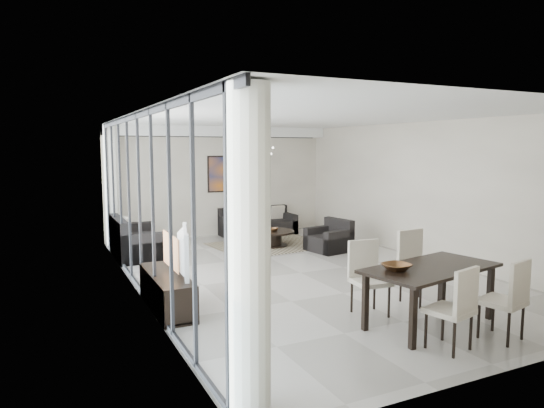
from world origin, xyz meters
TOP-DOWN VIEW (x-y plane):
  - room_shell at (0.46, 0.00)m, footprint 6.00×9.00m
  - window_wall at (-2.86, 0.00)m, footprint 0.37×8.95m
  - soffit at (0.00, 4.30)m, footprint 5.98×0.40m
  - painting at (0.50, 4.47)m, footprint 1.68×0.04m
  - chandelier at (0.30, 2.50)m, footprint 0.66×0.66m
  - rug at (0.60, 2.60)m, footprint 2.81×2.26m
  - coffee_table at (0.61, 2.51)m, footprint 1.06×1.06m
  - bowl_coffee at (0.60, 2.43)m, footprint 0.26×0.26m
  - sofa_main at (0.92, 4.07)m, footprint 2.03×0.83m
  - loveseat at (-2.55, 2.78)m, footprint 0.97×1.72m
  - armchair at (1.56, 1.43)m, footprint 0.95×0.99m
  - side_table at (-2.35, 4.15)m, footprint 0.39×0.39m
  - tv_console at (-2.76, -0.94)m, footprint 0.47×1.67m
  - television at (-2.60, -0.99)m, footprint 0.43×1.16m
  - dining_table at (0.24, -3.10)m, footprint 2.05×1.30m
  - dining_chair_sw at (-0.11, -3.89)m, footprint 0.56×0.56m
  - dining_chair_se at (0.70, -3.95)m, footprint 0.57×0.57m
  - dining_chair_nw at (-0.23, -2.35)m, footprint 0.52×0.52m
  - dining_chair_ne at (0.76, -2.24)m, footprint 0.55×0.55m
  - bowl_dining at (-0.30, -3.06)m, footprint 0.38×0.38m

SIDE VIEW (x-z plane):
  - rug at x=0.60m, z-range 0.00..0.01m
  - coffee_table at x=0.61m, z-range 0.02..0.40m
  - armchair at x=1.56m, z-range -0.11..0.61m
  - sofa_main at x=0.92m, z-range -0.12..0.62m
  - tv_console at x=-2.76m, z-range 0.00..0.52m
  - loveseat at x=-2.55m, z-range -0.14..0.72m
  - side_table at x=-2.35m, z-range 0.09..0.62m
  - bowl_coffee at x=0.60m, z-range 0.37..0.45m
  - dining_chair_sw at x=-0.11m, z-range 0.08..1.08m
  - dining_chair_se at x=0.70m, z-range 0.08..1.09m
  - dining_chair_nw at x=-0.23m, z-range 0.08..1.12m
  - dining_chair_ne at x=0.76m, z-range 0.09..1.18m
  - dining_table at x=0.24m, z-range 0.31..1.10m
  - bowl_dining at x=-0.30m, z-range 0.79..0.88m
  - television at x=-2.60m, z-range 0.52..1.19m
  - room_shell at x=0.46m, z-range 0.00..2.90m
  - window_wall at x=-2.86m, z-range 0.02..2.92m
  - painting at x=0.50m, z-range 1.16..2.14m
  - chandelier at x=0.30m, z-range 2.00..2.71m
  - soffit at x=0.00m, z-range 2.64..2.90m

